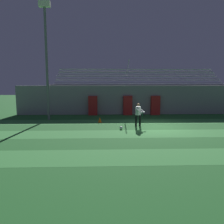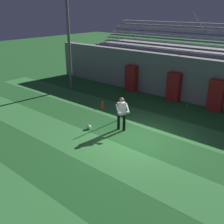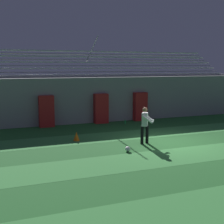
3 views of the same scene
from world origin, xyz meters
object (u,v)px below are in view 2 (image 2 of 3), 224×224
at_px(padding_pillar_gate_right, 216,95).
at_px(padding_pillar_far_left, 131,78).
at_px(padding_pillar_gate_left, 174,87).
at_px(traffic_cone, 102,104).
at_px(floodlight_pole, 67,4).
at_px(goalkeeper, 122,112).
at_px(water_bottle, 187,106).
at_px(soccer_ball, 89,127).

distance_m(padding_pillar_gate_right, padding_pillar_far_left, 6.01).
xyz_separation_m(padding_pillar_gate_left, traffic_cone, (-2.60, -3.92, -0.70)).
distance_m(padding_pillar_far_left, traffic_cone, 4.05).
xyz_separation_m(floodlight_pole, goalkeeper, (7.06, -3.07, -4.88)).
xyz_separation_m(goalkeeper, water_bottle, (1.16, 4.88, -0.83)).
height_order(padding_pillar_gate_right, goalkeeper, padding_pillar_gate_right).
bearing_deg(padding_pillar_far_left, padding_pillar_gate_left, 0.00).
bearing_deg(padding_pillar_gate_left, soccer_ball, -99.77).
bearing_deg(traffic_cone, padding_pillar_gate_right, 36.58).
xyz_separation_m(floodlight_pole, soccer_ball, (5.77, -4.04, -5.72)).
xyz_separation_m(padding_pillar_gate_right, soccer_ball, (-3.80, -6.54, -0.80)).
relative_size(padding_pillar_far_left, water_bottle, 7.59).
distance_m(padding_pillar_gate_right, water_bottle, 1.72).
relative_size(padding_pillar_gate_right, floodlight_pole, 0.19).
distance_m(goalkeeper, water_bottle, 5.09).
height_order(soccer_ball, water_bottle, water_bottle).
bearing_deg(padding_pillar_gate_left, floodlight_pole, -160.02).
xyz_separation_m(padding_pillar_gate_right, floodlight_pole, (-9.58, -2.51, 4.92)).
bearing_deg(traffic_cone, goalkeeper, -31.08).
xyz_separation_m(padding_pillar_gate_left, padding_pillar_gate_right, (2.68, 0.00, 0.00)).
relative_size(padding_pillar_far_left, traffic_cone, 4.34).
xyz_separation_m(padding_pillar_far_left, water_bottle, (4.65, -0.70, -0.79)).
height_order(soccer_ball, traffic_cone, traffic_cone).
bearing_deg(padding_pillar_far_left, goalkeeper, -57.94).
height_order(padding_pillar_far_left, water_bottle, padding_pillar_far_left).
distance_m(floodlight_pole, traffic_cone, 7.22).
bearing_deg(goalkeeper, floodlight_pole, 156.50).
bearing_deg(padding_pillar_gate_right, padding_pillar_far_left, 180.00).
xyz_separation_m(padding_pillar_gate_left, soccer_ball, (-1.13, -6.54, -0.80)).
height_order(traffic_cone, water_bottle, traffic_cone).
bearing_deg(goalkeeper, padding_pillar_far_left, 122.06).
relative_size(padding_pillar_gate_left, traffic_cone, 4.34).
bearing_deg(water_bottle, floodlight_pole, -167.56).
xyz_separation_m(padding_pillar_gate_left, goalkeeper, (0.16, -5.58, 0.04)).
distance_m(padding_pillar_gate_left, padding_pillar_gate_right, 2.68).
xyz_separation_m(padding_pillar_far_left, floodlight_pole, (-3.57, -2.51, 4.92)).
bearing_deg(soccer_ball, water_bottle, 67.30).
bearing_deg(water_bottle, padding_pillar_far_left, 171.49).
relative_size(goalkeeper, traffic_cone, 3.98).
xyz_separation_m(traffic_cone, water_bottle, (3.92, 3.22, -0.09)).
xyz_separation_m(padding_pillar_far_left, soccer_ball, (2.21, -6.54, -0.80)).
relative_size(padding_pillar_gate_left, soccer_ball, 8.28).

